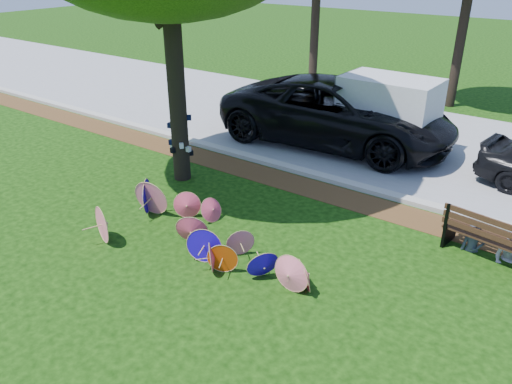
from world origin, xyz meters
TOP-DOWN VIEW (x-y plane):
  - ground at (0.00, 0.00)m, footprint 90.00×90.00m
  - mulch_strip at (0.00, 4.50)m, footprint 90.00×1.00m
  - curb at (0.00, 5.20)m, footprint 90.00×0.30m
  - street at (0.00, 9.35)m, footprint 90.00×8.00m
  - parasol_pile at (-0.25, 0.74)m, footprint 5.15×2.47m
  - black_van at (-0.64, 7.88)m, footprint 7.41×3.89m
  - cargo_trailer at (0.82, 8.27)m, footprint 2.76×1.79m
  - park_bench at (4.92, 3.81)m, footprint 1.98×1.00m
  - person_left at (4.57, 3.86)m, footprint 0.52×0.41m

SIDE VIEW (x-z plane):
  - ground at x=0.00m, z-range 0.00..0.00m
  - mulch_strip at x=0.00m, z-range 0.00..0.01m
  - street at x=0.00m, z-range 0.00..0.01m
  - curb at x=0.00m, z-range 0.00..0.12m
  - parasol_pile at x=-0.25m, z-range -0.08..0.80m
  - park_bench at x=4.92m, z-range 0.00..0.99m
  - person_left at x=4.57m, z-range 0.00..1.23m
  - black_van at x=-0.64m, z-range 0.00..1.99m
  - cargo_trailer at x=0.82m, z-range 0.00..2.50m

